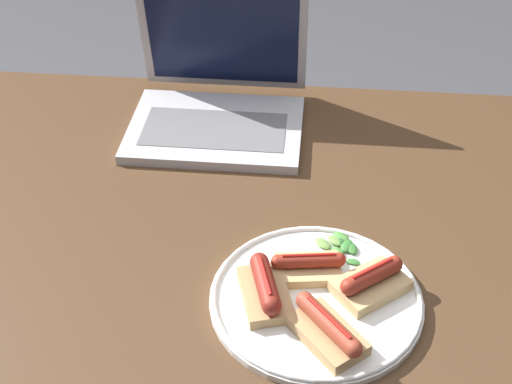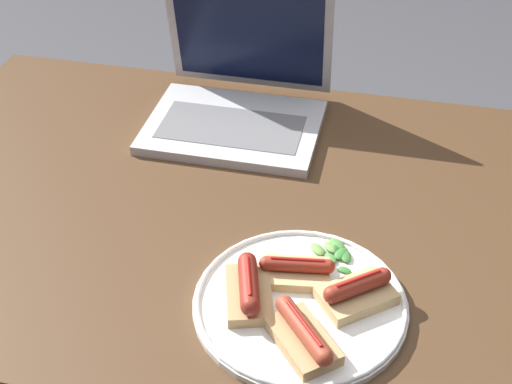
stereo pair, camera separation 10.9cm
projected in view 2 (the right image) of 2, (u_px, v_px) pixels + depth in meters
The scene contains 8 objects.
desk at pixel (224, 246), 1.23m from camera, with size 1.18×0.81×0.76m.
laptop at pixel (238, 100), 1.34m from camera, with size 0.32×0.28×0.24m.
plate at pixel (300, 303), 0.98m from camera, with size 0.30×0.30×0.02m.
sausage_toast_left at pixel (297, 270), 1.01m from camera, with size 0.11×0.07×0.04m.
sausage_toast_middle at pixel (303, 336), 0.91m from camera, with size 0.11×0.12×0.04m.
sausage_toast_right at pixel (249, 289), 0.98m from camera, with size 0.09×0.12×0.05m.
sausage_toast_extra at pixel (357, 292), 0.97m from camera, with size 0.12×0.11×0.04m.
salad_pile at pixel (334, 252), 1.06m from camera, with size 0.07×0.07×0.01m.
Camera 2 is at (0.26, -0.88, 1.50)m, focal length 50.00 mm.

